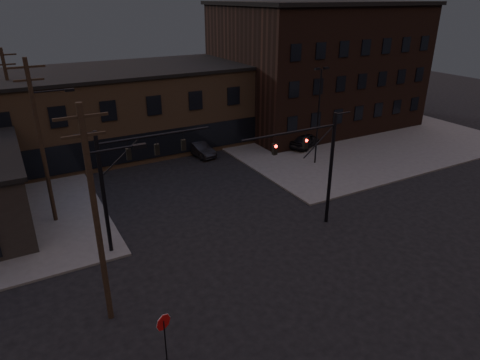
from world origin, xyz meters
name	(u,v)px	position (x,y,z in m)	size (l,w,h in m)	color
ground	(288,282)	(0.00, 0.00, 0.00)	(140.00, 140.00, 0.00)	black
sidewalk_ne	(332,129)	(22.00, 22.00, 0.07)	(30.00, 30.00, 0.15)	#474744
building_row	(137,109)	(0.00, 28.00, 4.00)	(40.00, 12.00, 8.00)	brown
building_right	(315,67)	(22.00, 26.00, 7.00)	(22.00, 16.00, 14.00)	black
traffic_signal_near	(318,160)	(5.36, 4.50, 4.93)	(7.12, 0.24, 8.00)	black
traffic_signal_far	(123,176)	(-6.72, 8.00, 5.01)	(7.12, 0.24, 8.00)	black
stop_sign	(164,327)	(-8.00, -1.99, 1.84)	(0.72, 0.33, 2.48)	black
utility_pole_near	(97,214)	(-9.43, 2.00, 5.87)	(3.70, 0.28, 11.00)	black
utility_pole_mid	(42,140)	(-10.44, 14.00, 6.13)	(3.70, 0.28, 11.50)	black
utility_pole_far	(14,109)	(-11.50, 26.00, 5.78)	(2.20, 0.28, 11.00)	black
lot_light_a	(319,108)	(13.00, 14.00, 5.51)	(1.50, 0.28, 9.14)	black
lot_light_b	(333,92)	(19.00, 19.00, 5.51)	(1.50, 0.28, 9.14)	black
parked_car_lot_a	(306,140)	(15.09, 18.23, 0.93)	(1.84, 4.57, 1.56)	black
parked_car_lot_b	(290,139)	(13.81, 19.37, 0.87)	(2.02, 4.96, 1.44)	#AFAFB1
car_crossing	(199,149)	(4.24, 21.65, 0.70)	(1.49, 4.27, 1.41)	black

